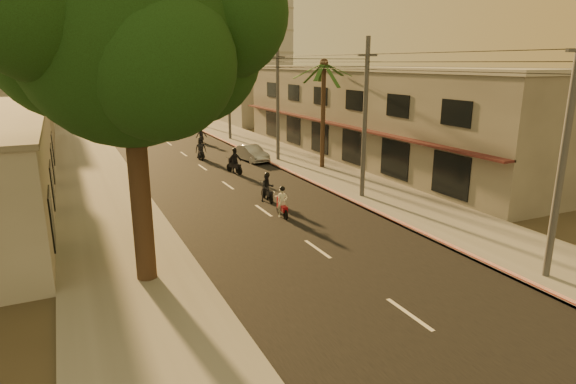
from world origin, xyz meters
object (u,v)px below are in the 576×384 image
Objects in this scene: broadleaf_tree at (139,35)px; scooter_far_b at (201,135)px; scooter_mid_a at (267,188)px; scooter_far_c at (164,126)px; scooter_mid_b at (235,162)px; parked_car at (252,153)px; scooter_far_a at (201,149)px; scooter_red at (282,203)px; palm_tree at (324,69)px.

scooter_far_b is at bearing 71.66° from broadleaf_tree.
scooter_mid_a is 0.96× the size of scooter_far_b.
scooter_mid_b is at bearing -96.93° from scooter_far_c.
scooter_far_a is at bearing 138.84° from parked_car.
scooter_red reaches higher than parked_car.
broadleaf_tree is 18.69m from scooter_mid_b.
parked_car is 2.36× the size of scooter_far_c.
scooter_far_a is (-0.17, 13.52, 0.08)m from scooter_mid_a.
scooter_mid_b reaches higher than scooter_red.
scooter_far_b reaches higher than parked_car.
scooter_far_c is (0.20, 30.35, -0.01)m from scooter_mid_a.
palm_tree reaches higher than scooter_far_c.
parked_car is (10.85, 18.62, -7.84)m from broadleaf_tree.
broadleaf_tree is at bearing -133.00° from scooter_mid_a.
scooter_mid_a is 13.52m from scooter_far_a.
parked_car is at bearing 39.54° from scooter_mid_b.
scooter_far_c is (-0.44, 22.89, -0.09)m from scooter_mid_b.
scooter_red is 0.98× the size of scooter_far_c.
broadleaf_tree reaches higher than scooter_mid_b.
broadleaf_tree reaches higher than parked_car.
palm_tree is at bearing 43.97° from scooter_mid_a.
scooter_red is 0.90× the size of scooter_mid_b.
parked_car is (3.47, -2.41, -0.20)m from scooter_far_a.
scooter_mid_a is 11.59m from parked_car.
broadleaf_tree is at bearing -109.57° from scooter_far_c.
palm_tree reaches higher than parked_car.
scooter_far_a is at bearing -97.39° from scooter_far_b.
parked_car is at bearing -26.80° from scooter_far_a.
scooter_far_b is (9.57, 28.86, -7.67)m from broadleaf_tree.
palm_tree is 4.78× the size of scooter_mid_a.
scooter_far_a is at bearing 92.81° from scooter_mid_a.
scooter_mid_a reaches higher than scooter_red.
scooter_mid_a is 30.35m from scooter_far_c.
scooter_mid_a is at bearing -138.12° from palm_tree.
scooter_far_b reaches higher than scooter_far_c.
scooter_mid_b is at bearing -74.52° from scooter_far_a.
broadleaf_tree reaches higher than scooter_mid_a.
scooter_red is 0.93× the size of scooter_far_b.
broadleaf_tree reaches higher than palm_tree.
scooter_far_c is (-3.11, 19.24, 0.12)m from parked_car.
scooter_red is 14.58m from parked_car.
scooter_mid_b is at bearing -87.47° from scooter_far_b.
scooter_mid_a is at bearing 87.81° from scooter_red.
broadleaf_tree is at bearing -101.37° from scooter_far_a.
scooter_far_a is at bearing 83.32° from scooter_mid_b.
scooter_mid_b is (0.63, 7.46, 0.08)m from scooter_mid_a.
broadleaf_tree reaches higher than scooter_red.
scooter_far_c is (-1.83, 9.00, -0.06)m from scooter_far_b.
scooter_far_a is 16.84m from scooter_far_c.
scooter_red is 0.88× the size of scooter_far_a.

